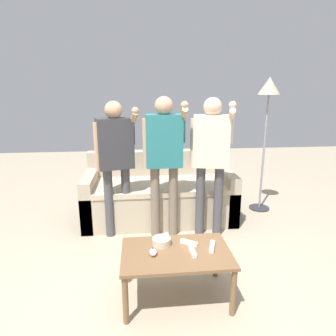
# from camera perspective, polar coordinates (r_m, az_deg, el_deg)

# --- Properties ---
(ground_plane) EXTENTS (12.00, 12.00, 0.00)m
(ground_plane) POSITION_cam_1_polar(r_m,az_deg,el_deg) (2.75, -0.45, -21.59)
(ground_plane) COLOR tan
(couch) EXTENTS (1.89, 0.90, 0.84)m
(couch) POSITION_cam_1_polar(r_m,az_deg,el_deg) (3.88, -1.74, -5.25)
(couch) COLOR #B7A88E
(couch) RESTS_ON ground
(coffee_table) EXTENTS (0.85, 0.55, 0.41)m
(coffee_table) POSITION_cam_1_polar(r_m,az_deg,el_deg) (2.41, 1.60, -17.09)
(coffee_table) COLOR brown
(coffee_table) RESTS_ON ground
(snack_bowl) EXTENTS (0.15, 0.15, 0.06)m
(snack_bowl) POSITION_cam_1_polar(r_m,az_deg,el_deg) (2.46, -1.27, -14.11)
(snack_bowl) COLOR beige
(snack_bowl) RESTS_ON coffee_table
(game_remote_nunchuk) EXTENTS (0.06, 0.09, 0.05)m
(game_remote_nunchuk) POSITION_cam_1_polar(r_m,az_deg,el_deg) (2.33, -2.92, -16.06)
(game_remote_nunchuk) COLOR white
(game_remote_nunchuk) RESTS_ON coffee_table
(floor_lamp) EXTENTS (0.28, 0.28, 1.81)m
(floor_lamp) POSITION_cam_1_polar(r_m,az_deg,el_deg) (4.12, 18.95, 12.38)
(floor_lamp) COLOR #2D2D33
(floor_lamp) RESTS_ON ground
(player_left) EXTENTS (0.49, 0.30, 1.53)m
(player_left) POSITION_cam_1_polar(r_m,az_deg,el_deg) (3.26, -10.18, 2.76)
(player_left) COLOR #47474C
(player_left) RESTS_ON ground
(player_center) EXTENTS (0.47, 0.31, 1.58)m
(player_center) POSITION_cam_1_polar(r_m,az_deg,el_deg) (3.19, -0.76, 3.26)
(player_center) COLOR #756656
(player_center) RESTS_ON ground
(player_right) EXTENTS (0.46, 0.39, 1.57)m
(player_right) POSITION_cam_1_polar(r_m,az_deg,el_deg) (3.24, 8.39, 3.18)
(player_right) COLOR #47474C
(player_right) RESTS_ON ground
(game_remote_wand_near) EXTENTS (0.14, 0.11, 0.03)m
(game_remote_wand_near) POSITION_cam_1_polar(r_m,az_deg,el_deg) (2.48, 4.15, -14.33)
(game_remote_wand_near) COLOR white
(game_remote_wand_near) RESTS_ON coffee_table
(game_remote_wand_far) EXTENTS (0.09, 0.16, 0.03)m
(game_remote_wand_far) POSITION_cam_1_polar(r_m,az_deg,el_deg) (2.44, 8.59, -14.90)
(game_remote_wand_far) COLOR white
(game_remote_wand_far) RESTS_ON coffee_table
(game_remote_wand_spare) EXTENTS (0.04, 0.16, 0.03)m
(game_remote_wand_spare) POSITION_cam_1_polar(r_m,az_deg,el_deg) (2.37, 4.77, -15.86)
(game_remote_wand_spare) COLOR white
(game_remote_wand_spare) RESTS_ON coffee_table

